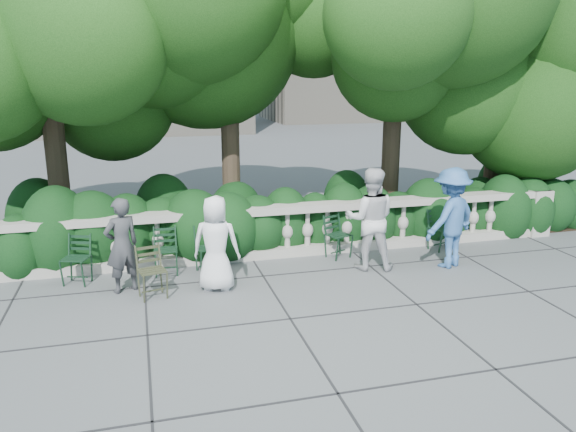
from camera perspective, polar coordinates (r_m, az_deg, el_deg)
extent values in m
plane|color=#4F5256|center=(9.20, 1.62, -7.55)|extent=(90.00, 90.00, 0.00)
cube|color=#9E998E|center=(10.81, -1.10, -3.65)|extent=(12.00, 0.32, 0.18)
cube|color=#9E998E|center=(10.57, -1.12, 0.68)|extent=(12.00, 0.36, 0.14)
cube|color=#9E998E|center=(13.27, 23.91, 0.36)|extent=(0.44, 0.44, 1.00)
cylinder|color=#3F3023|center=(11.85, -22.27, 3.42)|extent=(0.40, 0.40, 2.80)
ellipsoid|color=black|center=(11.24, -23.68, 14.47)|extent=(5.28, 5.28, 3.96)
cylinder|color=#3F3023|center=(12.45, -5.84, 6.31)|extent=(0.40, 0.40, 3.40)
ellipsoid|color=black|center=(11.86, -5.76, 19.19)|extent=(6.24, 6.24, 4.68)
cylinder|color=#3F3023|center=(12.85, 10.37, 5.51)|extent=(0.40, 0.40, 3.00)
ellipsoid|color=black|center=(12.30, 11.84, 16.37)|extent=(5.52, 5.52, 4.14)
cylinder|color=#3F3023|center=(14.81, 20.11, 5.24)|extent=(0.40, 0.40, 2.60)
ellipsoid|color=black|center=(14.33, 21.78, 13.27)|extent=(4.80, 4.80, 3.60)
imported|color=white|center=(9.07, -7.34, -2.78)|extent=(0.88, 0.72, 1.56)
imported|color=#3A3B3F|center=(9.30, -16.52, -2.87)|extent=(0.67, 0.57, 1.55)
imported|color=silver|center=(10.04, 8.36, -0.30)|extent=(1.07, 0.95, 1.83)
imported|color=#3767A7|center=(10.47, 16.20, -0.17)|extent=(1.35, 1.09, 1.82)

